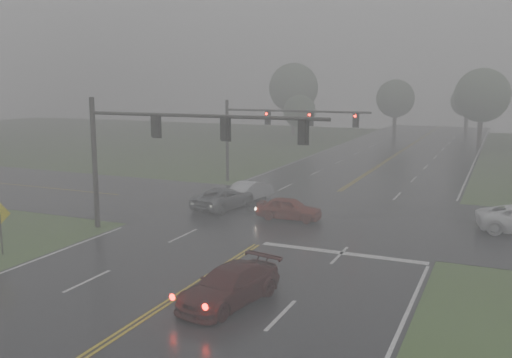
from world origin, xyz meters
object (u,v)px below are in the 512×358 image
at_px(sedan_maroon, 230,303).
at_px(car_grey, 224,208).
at_px(sedan_silver, 251,200).
at_px(signal_gantry_near, 158,140).
at_px(sedan_red, 289,220).
at_px(signal_gantry_far, 269,126).

distance_m(sedan_maroon, car_grey, 16.83).
bearing_deg(sedan_silver, signal_gantry_near, 93.12).
bearing_deg(sedan_silver, sedan_red, 143.36).
height_order(signal_gantry_near, signal_gantry_far, signal_gantry_near).
bearing_deg(sedan_red, signal_gantry_far, 25.67).
relative_size(sedan_silver, car_grey, 0.84).
xyz_separation_m(sedan_red, car_grey, (-5.16, 1.21, 0.00)).
distance_m(sedan_maroon, signal_gantry_near, 12.18).
relative_size(car_grey, signal_gantry_far, 0.41).
bearing_deg(signal_gantry_far, sedan_maroon, -70.79).
relative_size(sedan_red, signal_gantry_far, 0.33).
distance_m(sedan_red, car_grey, 5.30).
bearing_deg(signal_gantry_near, car_grey, 88.52).
bearing_deg(sedan_red, sedan_silver, 43.45).
bearing_deg(sedan_maroon, signal_gantry_near, 148.88).
distance_m(sedan_red, signal_gantry_far, 13.39).
height_order(sedan_silver, signal_gantry_near, signal_gantry_near).
height_order(car_grey, signal_gantry_far, signal_gantry_far).
distance_m(sedan_maroon, signal_gantry_far, 26.57).
bearing_deg(sedan_silver, signal_gantry_far, -71.36).
xyz_separation_m(sedan_red, signal_gantry_near, (-5.35, -6.27, 5.40)).
distance_m(sedan_red, signal_gantry_near, 9.85).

